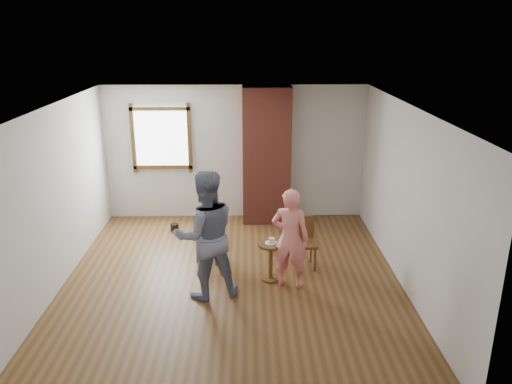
% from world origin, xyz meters
% --- Properties ---
extents(ground, '(5.50, 5.50, 0.00)m').
position_xyz_m(ground, '(0.00, 0.00, 0.00)').
color(ground, brown).
rests_on(ground, ground).
extents(room_shell, '(5.04, 5.52, 2.62)m').
position_xyz_m(room_shell, '(-0.06, 0.61, 1.81)').
color(room_shell, silver).
rests_on(room_shell, ground).
extents(brick_chimney, '(0.90, 0.50, 2.60)m').
position_xyz_m(brick_chimney, '(0.60, 2.50, 1.30)').
color(brick_chimney, '#A3493A').
rests_on(brick_chimney, ground).
extents(stoneware_crock, '(0.35, 0.35, 0.42)m').
position_xyz_m(stoneware_crock, '(-0.56, 1.77, 0.21)').
color(stoneware_crock, tan).
rests_on(stoneware_crock, ground).
extents(dark_pot, '(0.19, 0.19, 0.15)m').
position_xyz_m(dark_pot, '(-1.12, 1.95, 0.08)').
color(dark_pot, black).
rests_on(dark_pot, ground).
extents(dining_chair_left, '(0.50, 0.50, 0.84)m').
position_xyz_m(dining_chair_left, '(-0.36, 0.82, 0.47)').
color(dining_chair_left, brown).
rests_on(dining_chair_left, ground).
extents(dining_chair_right, '(0.41, 0.41, 0.81)m').
position_xyz_m(dining_chair_right, '(1.10, 0.53, 0.45)').
color(dining_chair_right, brown).
rests_on(dining_chair_right, ground).
extents(side_table, '(0.40, 0.40, 0.60)m').
position_xyz_m(side_table, '(0.58, 0.07, 0.40)').
color(side_table, brown).
rests_on(side_table, ground).
extents(cake_plate, '(0.18, 0.18, 0.01)m').
position_xyz_m(cake_plate, '(0.58, 0.07, 0.60)').
color(cake_plate, white).
rests_on(cake_plate, side_table).
extents(cake_slice, '(0.08, 0.07, 0.06)m').
position_xyz_m(cake_slice, '(0.59, 0.07, 0.64)').
color(cake_slice, silver).
rests_on(cake_slice, cake_plate).
extents(man, '(1.06, 0.93, 1.84)m').
position_xyz_m(man, '(-0.34, -0.36, 0.92)').
color(man, '#151E3C').
rests_on(man, ground).
extents(person_pink, '(0.62, 0.50, 1.50)m').
position_xyz_m(person_pink, '(0.84, -0.11, 0.75)').
color(person_pink, '#FC857E').
rests_on(person_pink, ground).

